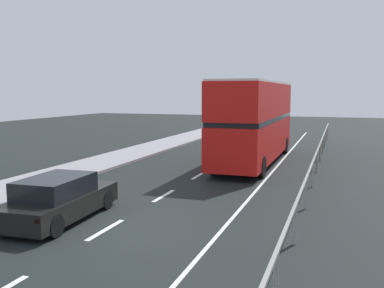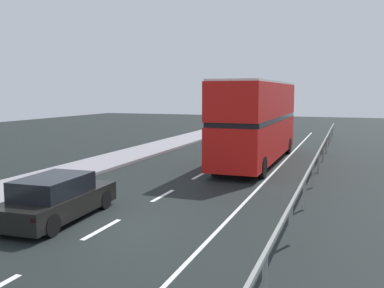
# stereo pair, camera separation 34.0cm
# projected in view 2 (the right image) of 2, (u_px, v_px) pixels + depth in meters

# --- Properties ---
(ground_plane) EXTENTS (73.09, 120.00, 0.10)m
(ground_plane) POSITION_uv_depth(u_px,v_px,m) (108.00, 227.00, 12.45)
(ground_plane) COLOR black
(lane_paint_markings) EXTENTS (3.28, 46.00, 0.01)m
(lane_paint_markings) POSITION_uv_depth(u_px,v_px,m) (243.00, 176.00, 19.85)
(lane_paint_markings) COLOR silver
(lane_paint_markings) RESTS_ON ground
(bridge_side_railing) EXTENTS (0.10, 42.00, 1.10)m
(bridge_side_railing) POSITION_uv_depth(u_px,v_px,m) (316.00, 160.00, 18.92)
(bridge_side_railing) COLOR gray
(bridge_side_railing) RESTS_ON ground
(double_decker_bus_red) EXTENTS (2.59, 11.42, 4.46)m
(double_decker_bus_red) POSITION_uv_depth(u_px,v_px,m) (257.00, 120.00, 23.31)
(double_decker_bus_red) COLOR red
(double_decker_bus_red) RESTS_ON ground
(hatchback_car_near) EXTENTS (1.95, 4.41, 1.37)m
(hatchback_car_near) POSITION_uv_depth(u_px,v_px,m) (57.00, 199.00, 12.98)
(hatchback_car_near) COLOR black
(hatchback_car_near) RESTS_ON ground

